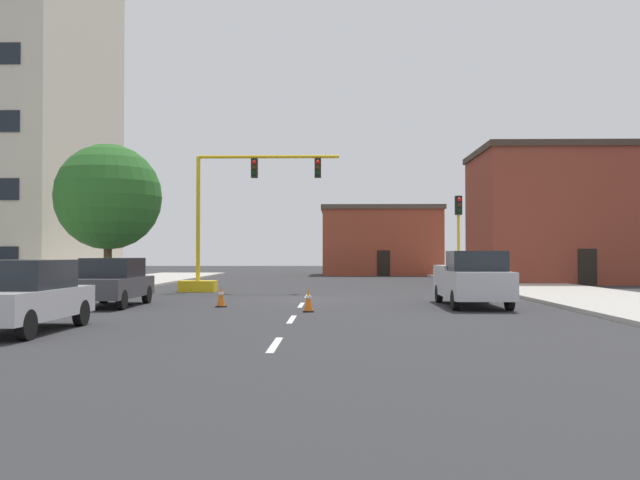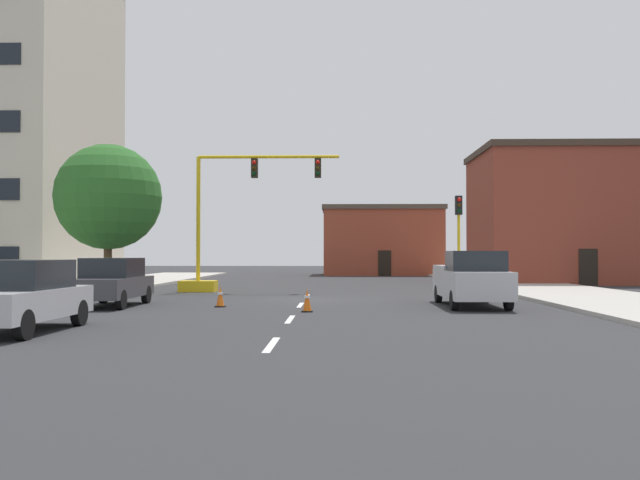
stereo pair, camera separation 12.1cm
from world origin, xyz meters
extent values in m
plane|color=#2D2D30|center=(0.00, 0.00, 0.00)|extent=(160.00, 160.00, 0.00)
cube|color=#B2ADA3|center=(-12.08, 8.00, 0.07)|extent=(6.00, 56.00, 0.14)
cube|color=#B2ADA3|center=(12.08, 8.00, 0.07)|extent=(6.00, 56.00, 0.14)
cube|color=silver|center=(0.00, -14.00, 0.00)|extent=(0.16, 2.40, 0.01)
cube|color=silver|center=(0.00, -8.50, 0.00)|extent=(0.16, 2.40, 0.01)
cube|color=silver|center=(0.00, -3.00, 0.00)|extent=(0.16, 2.40, 0.01)
cube|color=silver|center=(0.00, 2.50, 0.00)|extent=(0.16, 2.40, 0.01)
cube|color=brown|center=(5.40, 33.99, 2.88)|extent=(10.43, 7.24, 5.76)
cube|color=#4C4238|center=(5.40, 33.99, 5.96)|extent=(10.73, 7.54, 0.40)
cube|color=black|center=(5.40, 30.34, 1.10)|extent=(1.10, 0.06, 2.20)
cube|color=brown|center=(16.27, 17.14, 4.17)|extent=(11.17, 8.59, 8.35)
cube|color=#3D2D23|center=(16.27, 17.14, 8.55)|extent=(11.47, 8.89, 0.40)
cube|color=black|center=(16.27, 12.81, 1.10)|extent=(1.10, 0.06, 2.20)
cube|color=yellow|center=(-5.60, 5.84, 0.28)|extent=(1.80, 1.20, 0.55)
cylinder|color=yellow|center=(-5.60, 5.84, 3.65)|extent=(0.20, 0.20, 6.20)
cylinder|color=yellow|center=(-2.08, 5.84, 6.75)|extent=(7.05, 0.16, 0.16)
cube|color=black|center=(-2.78, 5.84, 6.18)|extent=(0.32, 0.36, 0.95)
sphere|color=red|center=(-2.78, 5.65, 6.45)|extent=(0.20, 0.20, 0.20)
sphere|color=#38280A|center=(-2.78, 5.65, 6.17)|extent=(0.20, 0.20, 0.20)
sphere|color=black|center=(-2.78, 5.65, 5.89)|extent=(0.20, 0.20, 0.20)
cube|color=black|center=(0.39, 5.84, 6.18)|extent=(0.32, 0.36, 0.95)
sphere|color=red|center=(0.39, 5.65, 6.45)|extent=(0.20, 0.20, 0.20)
sphere|color=#38280A|center=(0.39, 5.65, 6.17)|extent=(0.20, 0.20, 0.20)
sphere|color=black|center=(0.39, 5.65, 5.89)|extent=(0.20, 0.20, 0.20)
cylinder|color=yellow|center=(7.44, 6.18, 2.40)|extent=(0.14, 0.14, 4.80)
cube|color=black|center=(7.44, 6.18, 4.33)|extent=(0.32, 0.36, 0.95)
sphere|color=red|center=(7.44, 5.99, 4.60)|extent=(0.20, 0.20, 0.20)
sphere|color=#38280A|center=(7.44, 5.99, 4.32)|extent=(0.20, 0.20, 0.20)
sphere|color=black|center=(7.44, 5.99, 4.04)|extent=(0.20, 0.20, 0.20)
cylinder|color=#4C3823|center=(-9.03, 2.48, 1.34)|extent=(0.36, 0.36, 2.68)
sphere|color=#286023|center=(-9.03, 2.48, 4.47)|extent=(4.78, 4.78, 4.78)
cube|color=#BCBCC1|center=(6.16, -3.43, 0.81)|extent=(2.02, 5.41, 0.95)
cube|color=#1E2328|center=(6.16, -4.33, 1.64)|extent=(1.85, 1.81, 0.70)
cube|color=#BCBCC1|center=(6.17, -2.24, 1.37)|extent=(2.01, 2.82, 0.16)
cylinder|color=black|center=(7.05, -5.27, 0.34)|extent=(0.22, 0.68, 0.68)
cylinder|color=black|center=(5.25, -5.26, 0.34)|extent=(0.22, 0.68, 0.68)
cylinder|color=black|center=(7.07, -1.60, 0.34)|extent=(0.22, 0.68, 0.68)
cylinder|color=black|center=(5.27, -1.59, 0.34)|extent=(0.22, 0.68, 0.68)
cube|color=#3D3D42|center=(-6.76, -3.77, 0.69)|extent=(1.85, 4.50, 0.70)
cube|color=#1E2328|center=(-6.76, -3.67, 1.39)|extent=(1.70, 2.30, 0.70)
cylinder|color=black|center=(-7.58, -2.24, 0.34)|extent=(0.22, 0.68, 0.68)
cylinder|color=black|center=(-5.93, -2.24, 0.34)|extent=(0.22, 0.68, 0.68)
cylinder|color=black|center=(-7.58, -5.30, 0.34)|extent=(0.22, 0.68, 0.68)
cylinder|color=black|center=(-5.93, -5.30, 0.34)|extent=(0.22, 0.68, 0.68)
cube|color=#B7B7BC|center=(-6.26, -11.91, 0.69)|extent=(1.94, 4.53, 0.70)
cube|color=#1E2328|center=(-6.26, -11.81, 1.39)|extent=(1.75, 2.33, 0.70)
cylinder|color=black|center=(-7.05, -10.36, 0.34)|extent=(0.23, 0.68, 0.68)
cylinder|color=black|center=(-5.40, -10.40, 0.34)|extent=(0.23, 0.68, 0.68)
cylinder|color=black|center=(-5.46, -13.45, 0.34)|extent=(0.23, 0.68, 0.68)
cube|color=black|center=(-2.80, -3.97, 0.02)|extent=(0.36, 0.36, 0.04)
cone|color=orange|center=(-2.80, -3.97, 0.39)|extent=(0.28, 0.28, 0.71)
cylinder|color=white|center=(-2.80, -3.97, 0.48)|extent=(0.19, 0.19, 0.08)
cube|color=black|center=(0.38, -5.97, 0.02)|extent=(0.36, 0.36, 0.04)
cone|color=orange|center=(0.38, -5.97, 0.40)|extent=(0.28, 0.28, 0.72)
cylinder|color=white|center=(0.38, -5.97, 0.49)|extent=(0.19, 0.19, 0.08)
camera|label=1|loc=(1.25, -28.17, 1.88)|focal=38.40mm
camera|label=2|loc=(1.37, -28.17, 1.88)|focal=38.40mm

